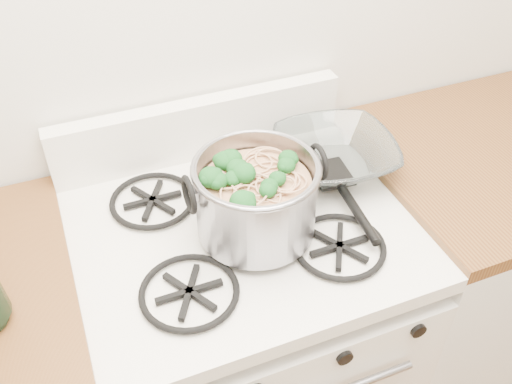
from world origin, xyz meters
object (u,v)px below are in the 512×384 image
object	(u,v)px
gas_range	(245,346)
glass_bowl	(334,161)
stock_pot	(256,198)
spatula	(331,172)

from	to	relation	value
gas_range	glass_bowl	size ratio (longest dim) A/B	7.77
stock_pot	glass_bowl	size ratio (longest dim) A/B	2.52
gas_range	stock_pot	size ratio (longest dim) A/B	3.08
gas_range	stock_pot	xyz separation A→B (m)	(0.02, -0.04, 0.57)
stock_pot	gas_range	bearing A→B (deg)	118.44
stock_pot	spatula	bearing A→B (deg)	23.09
gas_range	glass_bowl	xyz separation A→B (m)	(0.28, 0.10, 0.50)
gas_range	stock_pot	bearing A→B (deg)	-61.56
stock_pot	glass_bowl	world-z (taller)	stock_pot
gas_range	spatula	world-z (taller)	spatula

